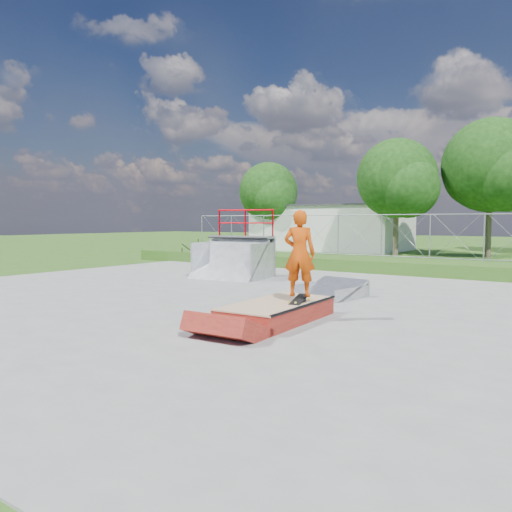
{
  "coord_description": "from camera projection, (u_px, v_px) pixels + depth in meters",
  "views": [
    {
      "loc": [
        7.66,
        -9.79,
        2.03
      ],
      "look_at": [
        0.18,
        0.96,
        1.1
      ],
      "focal_mm": 35.0,
      "sensor_mm": 36.0,
      "label": 1
    }
  ],
  "objects": [
    {
      "name": "ground",
      "position": [
        228.0,
        302.0,
        12.52
      ],
      "size": [
        120.0,
        120.0,
        0.0
      ],
      "primitive_type": "plane",
      "color": "#2D5518",
      "rests_on": "ground"
    },
    {
      "name": "concrete_pad",
      "position": [
        228.0,
        301.0,
        12.52
      ],
      "size": [
        20.0,
        16.0,
        0.04
      ],
      "primitive_type": "cube",
      "color": "gray",
      "rests_on": "ground"
    },
    {
      "name": "grass_berm",
      "position": [
        372.0,
        264.0,
        20.29
      ],
      "size": [
        24.0,
        3.0,
        0.5
      ],
      "primitive_type": "cube",
      "color": "#2D5518",
      "rests_on": "ground"
    },
    {
      "name": "grind_box",
      "position": [
        277.0,
        312.0,
        9.97
      ],
      "size": [
        1.41,
        2.74,
        0.4
      ],
      "rotation": [
        0.0,
        0.0,
        0.04
      ],
      "color": "maroon",
      "rests_on": "concrete_pad"
    },
    {
      "name": "quarter_pipe",
      "position": [
        231.0,
        244.0,
        17.42
      ],
      "size": [
        2.64,
        2.31,
        2.43
      ],
      "primitive_type": null,
      "rotation": [
        0.0,
        0.0,
        0.11
      ],
      "color": "gray",
      "rests_on": "concrete_pad"
    },
    {
      "name": "flat_bank_ramp",
      "position": [
        330.0,
        290.0,
        13.09
      ],
      "size": [
        1.68,
        1.76,
        0.44
      ],
      "primitive_type": null,
      "rotation": [
        0.0,
        0.0,
        -0.18
      ],
      "color": "gray",
      "rests_on": "concrete_pad"
    },
    {
      "name": "skateboard",
      "position": [
        299.0,
        300.0,
        9.99
      ],
      "size": [
        0.41,
        0.82,
        0.13
      ],
      "primitive_type": "cube",
      "rotation": [
        0.14,
        0.0,
        0.25
      ],
      "color": "black",
      "rests_on": "grind_box"
    },
    {
      "name": "skater",
      "position": [
        299.0,
        257.0,
        9.93
      ],
      "size": [
        0.73,
        0.59,
        1.73
      ],
      "primitive_type": "imported",
      "rotation": [
        0.0,
        0.0,
        3.46
      ],
      "color": "#C03E07",
      "rests_on": "grind_box"
    },
    {
      "name": "concrete_stairs",
      "position": [
        201.0,
        254.0,
        24.46
      ],
      "size": [
        1.5,
        1.6,
        0.8
      ],
      "primitive_type": null,
      "color": "gray",
      "rests_on": "ground"
    },
    {
      "name": "chain_link_fence",
      "position": [
        382.0,
        236.0,
        21.02
      ],
      "size": [
        20.0,
        0.06,
        1.8
      ],
      "primitive_type": null,
      "color": "#919399",
      "rests_on": "grass_berm"
    },
    {
      "name": "utility_building_flat",
      "position": [
        331.0,
        228.0,
        34.99
      ],
      "size": [
        10.0,
        6.0,
        3.0
      ],
      "primitive_type": "cube",
      "color": "white",
      "rests_on": "ground"
    },
    {
      "name": "tree_left_near",
      "position": [
        400.0,
        181.0,
        27.83
      ],
      "size": [
        4.76,
        4.48,
        6.65
      ],
      "color": "brown",
      "rests_on": "ground"
    },
    {
      "name": "tree_center",
      "position": [
        496.0,
        168.0,
        26.82
      ],
      "size": [
        5.44,
        5.12,
        7.6
      ],
      "color": "brown",
      "rests_on": "ground"
    },
    {
      "name": "tree_left_far",
      "position": [
        270.0,
        194.0,
        35.2
      ],
      "size": [
        4.42,
        4.16,
        6.18
      ],
      "color": "brown",
      "rests_on": "ground"
    }
  ]
}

